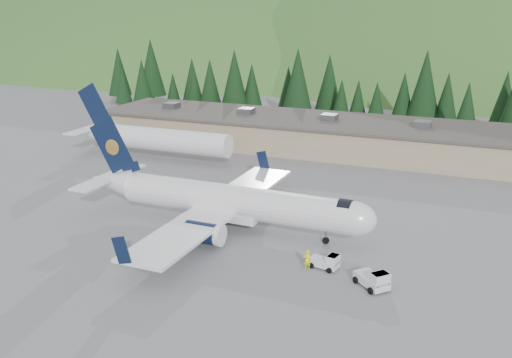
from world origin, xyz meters
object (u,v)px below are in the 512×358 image
object	(u,v)px
airliner	(227,202)
terminal_building	(300,132)
baggage_tug_b	(374,280)
ramp_worker	(307,260)
second_airliner	(149,138)
baggage_tug_a	(326,262)

from	to	relation	value
airliner	terminal_building	xyz separation A→B (m)	(-4.01, 37.99, -0.40)
airliner	baggage_tug_b	bearing A→B (deg)	-23.15
ramp_worker	second_airliner	bearing A→B (deg)	-72.11
second_airliner	terminal_building	world-z (taller)	second_airliner
baggage_tug_a	terminal_building	size ratio (longest dim) A/B	0.04
baggage_tug_a	baggage_tug_b	size ratio (longest dim) A/B	0.84
second_airliner	terminal_building	size ratio (longest dim) A/B	0.39
second_airliner	baggage_tug_a	size ratio (longest dim) A/B	9.23
ramp_worker	baggage_tug_b	bearing A→B (deg)	135.11
ramp_worker	airliner	bearing A→B (deg)	-63.06
second_airliner	baggage_tug_b	distance (m)	51.24
baggage_tug_a	ramp_worker	distance (m)	1.84
baggage_tug_a	terminal_building	world-z (taller)	terminal_building
baggage_tug_b	terminal_building	bearing A→B (deg)	157.52
second_airliner	baggage_tug_b	bearing A→B (deg)	-35.62
terminal_building	baggage_tug_a	bearing A→B (deg)	-68.86
second_airliner	ramp_worker	size ratio (longest dim) A/B	14.49
baggage_tug_b	second_airliner	bearing A→B (deg)	-173.44
terminal_building	ramp_worker	distance (m)	47.04
baggage_tug_b	baggage_tug_a	bearing A→B (deg)	-162.16
baggage_tug_b	terminal_building	xyz separation A→B (m)	(-21.69, 45.80, 1.84)
terminal_building	ramp_worker	bearing A→B (deg)	-71.06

